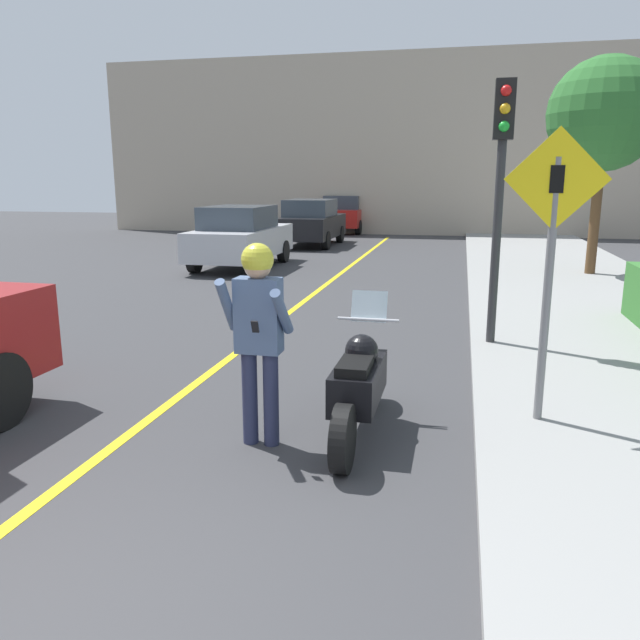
% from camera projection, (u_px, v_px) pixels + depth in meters
% --- Properties ---
extents(road_center_line, '(0.12, 36.00, 0.01)m').
position_uv_depth(road_center_line, '(246.00, 345.00, 9.12)').
color(road_center_line, yellow).
rests_on(road_center_line, ground).
extents(building_backdrop, '(28.00, 1.20, 7.66)m').
position_uv_depth(building_backdrop, '(409.00, 146.00, 27.19)').
color(building_backdrop, '#B2A38E').
rests_on(building_backdrop, ground).
extents(motorcycle, '(0.62, 2.17, 1.27)m').
position_uv_depth(motorcycle, '(359.00, 384.00, 5.84)').
color(motorcycle, black).
rests_on(motorcycle, ground).
extents(person_biker, '(0.59, 0.49, 1.84)m').
position_uv_depth(person_biker, '(259.00, 322.00, 5.47)').
color(person_biker, '#282D4C').
rests_on(person_biker, ground).
extents(crossing_sign, '(0.91, 0.08, 2.70)m').
position_uv_depth(crossing_sign, '(551.00, 250.00, 5.64)').
color(crossing_sign, slate).
rests_on(crossing_sign, sidewalk_curb).
extents(traffic_light, '(0.26, 0.30, 3.52)m').
position_uv_depth(traffic_light, '(501.00, 163.00, 8.30)').
color(traffic_light, '#2D2D30').
rests_on(traffic_light, sidewalk_curb).
extents(street_tree, '(2.63, 2.63, 5.05)m').
position_uv_depth(street_tree, '(605.00, 115.00, 14.51)').
color(street_tree, brown).
rests_on(street_tree, sidewalk_curb).
extents(parked_car_silver, '(1.88, 4.20, 1.68)m').
position_uv_depth(parked_car_silver, '(241.00, 236.00, 17.08)').
color(parked_car_silver, black).
rests_on(parked_car_silver, ground).
extents(parked_car_black, '(1.88, 4.20, 1.68)m').
position_uv_depth(parked_car_black, '(311.00, 222.00, 22.83)').
color(parked_car_black, black).
rests_on(parked_car_black, ground).
extents(parked_car_red, '(1.88, 4.20, 1.68)m').
position_uv_depth(parked_car_red, '(345.00, 213.00, 28.78)').
color(parked_car_red, black).
rests_on(parked_car_red, ground).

